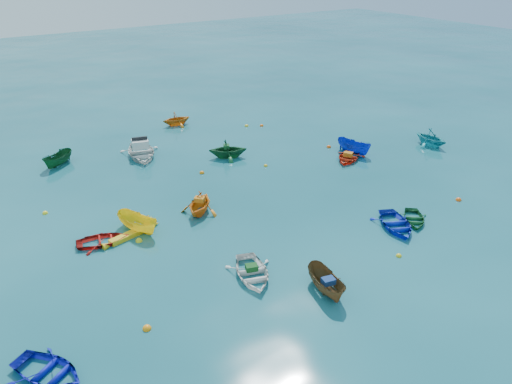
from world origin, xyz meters
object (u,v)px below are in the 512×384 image
dinghy_white_near (252,277)px  dinghy_blue_se (395,228)px  dinghy_blue_sw (49,376)px  kayak_yellow (132,236)px  motorboat_white (141,156)px

dinghy_white_near → dinghy_blue_se: (9.37, -0.52, 0.00)m
dinghy_blue_sw → kayak_yellow: 10.02m
dinghy_blue_se → kayak_yellow: (-12.88, 7.34, 0.00)m
dinghy_blue_sw → dinghy_white_near: 9.77m
dinghy_blue_sw → dinghy_white_near: dinghy_white_near is taller
kayak_yellow → dinghy_blue_se: bearing=-133.1°
kayak_yellow → motorboat_white: 11.75m
dinghy_white_near → dinghy_blue_sw: bearing=-155.4°
motorboat_white → dinghy_blue_sw: bearing=-106.3°
dinghy_blue_se → kayak_yellow: dinghy_blue_se is taller
dinghy_blue_se → motorboat_white: 19.81m
kayak_yellow → motorboat_white: bearing=-37.5°
dinghy_blue_sw → dinghy_blue_se: bearing=-31.1°
dinghy_blue_sw → kayak_yellow: bearing=19.1°
dinghy_white_near → kayak_yellow: (-3.51, 6.82, 0.00)m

